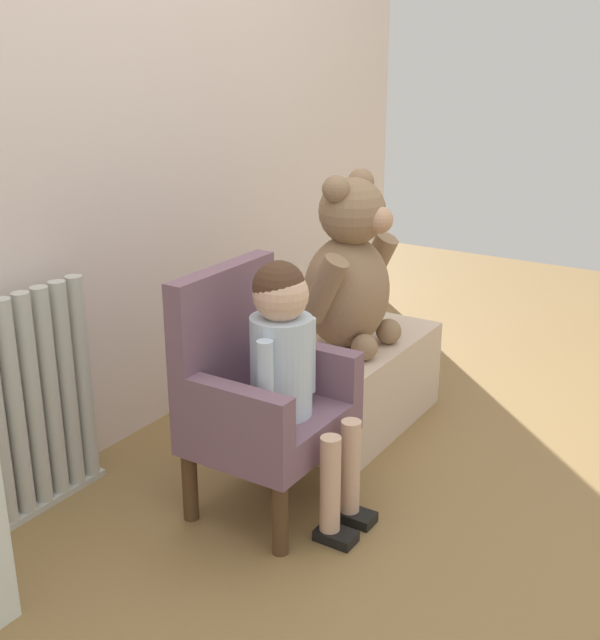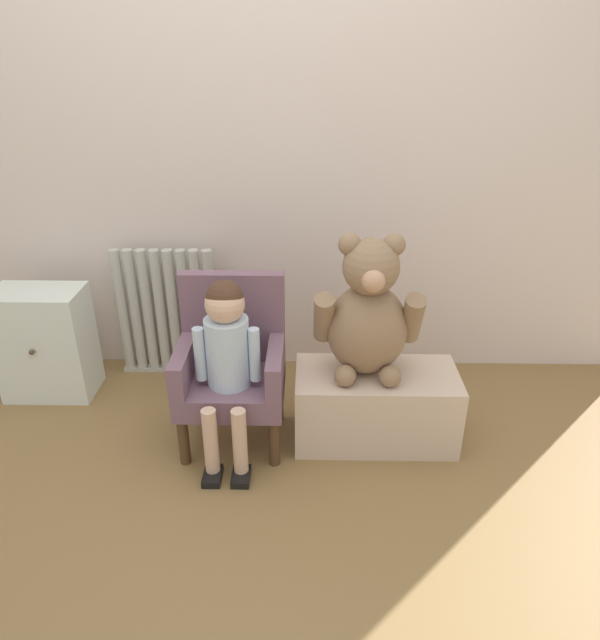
% 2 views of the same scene
% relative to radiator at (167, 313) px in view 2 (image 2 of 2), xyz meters
% --- Properties ---
extents(ground_plane, '(6.00, 6.00, 0.00)m').
position_rel_radiator_xyz_m(ground_plane, '(0.48, -1.03, -0.32)').
color(ground_plane, olive).
extents(back_wall, '(3.80, 0.05, 2.40)m').
position_rel_radiator_xyz_m(back_wall, '(0.48, 0.12, 0.88)').
color(back_wall, beige).
rests_on(back_wall, ground_plane).
extents(radiator, '(0.50, 0.05, 0.65)m').
position_rel_radiator_xyz_m(radiator, '(0.00, 0.00, 0.00)').
color(radiator, '#B7B9B0').
rests_on(radiator, ground_plane).
extents(small_dresser, '(0.40, 0.27, 0.53)m').
position_rel_radiator_xyz_m(small_dresser, '(-0.53, -0.20, -0.06)').
color(small_dresser, silver).
rests_on(small_dresser, ground_plane).
extents(child_armchair, '(0.42, 0.37, 0.70)m').
position_rel_radiator_xyz_m(child_armchair, '(0.39, -0.51, 0.02)').
color(child_armchair, '#735364').
rests_on(child_armchair, ground_plane).
extents(child_figure, '(0.25, 0.35, 0.74)m').
position_rel_radiator_xyz_m(child_figure, '(0.39, -0.62, 0.16)').
color(child_figure, silver).
rests_on(child_figure, ground_plane).
extents(low_bench, '(0.66, 0.32, 0.31)m').
position_rel_radiator_xyz_m(low_bench, '(0.98, -0.52, -0.17)').
color(low_bench, beige).
rests_on(low_bench, ground_plane).
extents(large_teddy_bear, '(0.42, 0.30, 0.58)m').
position_rel_radiator_xyz_m(large_teddy_bear, '(0.93, -0.50, 0.25)').
color(large_teddy_bear, '#8C6E50').
rests_on(large_teddy_bear, low_bench).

